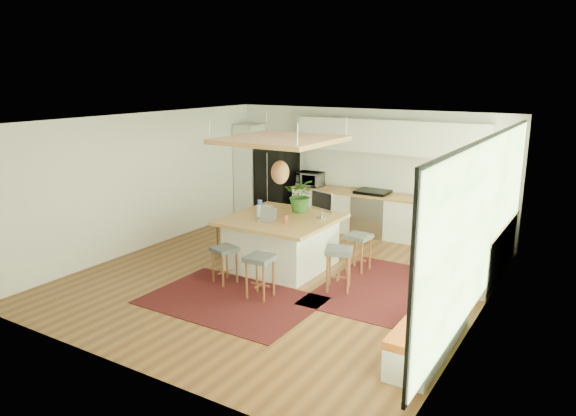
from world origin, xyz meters
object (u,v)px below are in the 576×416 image
Objects in this scene: fridge at (277,182)px; microwave at (310,177)px; stool_right_back at (358,252)px; stool_near_right at (260,276)px; stool_left_side at (228,236)px; monitor at (322,203)px; island at (282,242)px; stool_right_front at (338,269)px; island_plant at (301,199)px; laptop at (266,214)px; stool_near_left at (225,263)px.

fridge reaches higher than microwave.
stool_near_right is at bearing -113.03° from stool_right_back.
monitor is at bearing 7.81° from stool_left_side.
island is 2.58× the size of stool_right_front.
fridge reaches higher than island_plant.
laptop is (-0.57, 1.02, 0.70)m from stool_near_right.
fridge is 3.59m from laptop.
island is at bearing -99.12° from island_plant.
stool_near_left is 2.01m from monitor.
stool_right_back is 1.78m from laptop.
monitor is 2.86m from microwave.
microwave is (-1.42, 4.11, 0.77)m from stool_near_right.
island is 1.02m from monitor.
island_plant is at bearing 74.42° from stool_near_left.
microwave is at bearing 141.83° from monitor.
stool_near_left is 1.08× the size of microwave.
stool_right_front is 1.23× the size of microwave.
stool_left_side is at bearing -162.17° from island_plant.
island_plant reaches higher than laptop.
stool_near_right is 2.11m from island_plant.
monitor is at bearing -164.39° from stool_right_back.
stool_near_left is 0.92× the size of stool_near_right.
laptop is 0.52× the size of island_plant.
stool_left_side is 1.17× the size of microwave.
fridge is at bearing 135.21° from stool_right_front.
microwave is at bearing 126.05° from stool_right_front.
stool_left_side is 1.06× the size of island_plant.
laptop reaches higher than stool_near_right.
monitor reaches higher than stool_near_right.
stool_right_front is 1.64m from laptop.
stool_near_left is 1.90m from stool_right_front.
stool_near_right is 2.28m from stool_left_side.
fridge is at bearing 144.73° from stool_right_back.
island is at bearing -130.95° from monitor.
stool_near_right is 1.36m from laptop.
stool_right_back is 1.04× the size of island_plant.
stool_right_front is (1.76, 0.71, 0.00)m from stool_near_left.
stool_near_right reaches higher than stool_left_side.
microwave is (-2.23, 2.20, 0.77)m from stool_right_back.
microwave reaches higher than stool_right_front.
microwave is at bearing 96.94° from laptop.
laptop is (1.19, -0.45, 0.70)m from stool_left_side.
stool_right_front is at bearing -39.07° from fridge.
stool_right_back is at bearing 23.37° from island.
stool_left_side is 1.29× the size of monitor.
stool_left_side is 2.10m from monitor.
stool_near_right is at bearing -72.08° from microwave.
island is 3.50× the size of monitor.
stool_near_left is at bearing 167.20° from stool_near_right.
monitor is at bearing -57.67° from microwave.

